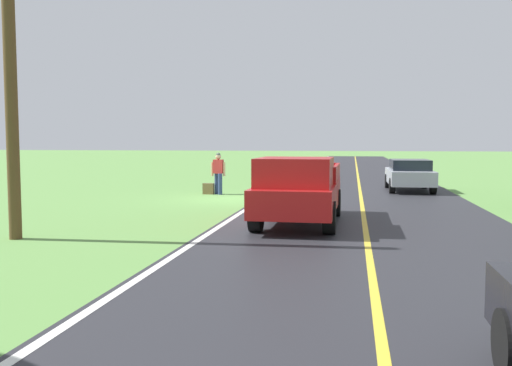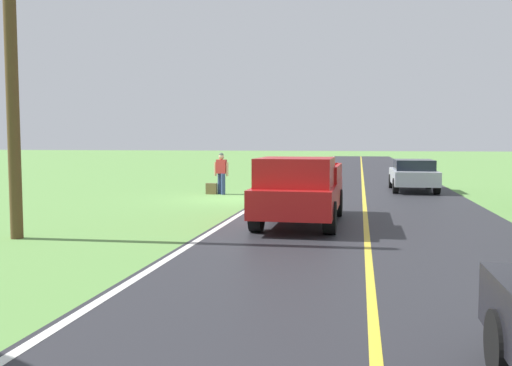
% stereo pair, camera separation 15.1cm
% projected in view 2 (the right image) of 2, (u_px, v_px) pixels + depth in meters
% --- Properties ---
extents(ground_plane, '(200.00, 200.00, 0.00)m').
position_uv_depth(ground_plane, '(237.00, 199.00, 21.45)').
color(ground_plane, '#609347').
extents(road_surface, '(7.89, 120.00, 0.00)m').
position_uv_depth(road_surface, '(364.00, 201.00, 20.56)').
color(road_surface, '#28282D').
rests_on(road_surface, ground).
extents(lane_edge_line, '(0.16, 117.60, 0.00)m').
position_uv_depth(lane_edge_line, '(264.00, 199.00, 21.25)').
color(lane_edge_line, silver).
rests_on(lane_edge_line, ground).
extents(lane_centre_line, '(0.14, 117.60, 0.00)m').
position_uv_depth(lane_centre_line, '(364.00, 201.00, 20.56)').
color(lane_centre_line, gold).
rests_on(lane_centre_line, ground).
extents(hitchhiker_walking, '(0.62, 0.52, 1.75)m').
position_uv_depth(hitchhiker_walking, '(222.00, 171.00, 23.28)').
color(hitchhiker_walking, navy).
rests_on(hitchhiker_walking, ground).
extents(suitcase_carried, '(0.47, 0.22, 0.46)m').
position_uv_depth(suitcase_carried, '(212.00, 189.00, 23.35)').
color(suitcase_carried, brown).
rests_on(suitcase_carried, ground).
extents(pickup_truck_passing, '(2.15, 5.42, 1.82)m').
position_uv_depth(pickup_truck_passing, '(300.00, 189.00, 14.88)').
color(pickup_truck_passing, '#B21919').
rests_on(pickup_truck_passing, ground).
extents(sedan_near_oncoming, '(1.95, 4.41, 1.41)m').
position_uv_depth(sedan_near_oncoming, '(413.00, 174.00, 24.79)').
color(sedan_near_oncoming, '#B2B7C1').
rests_on(sedan_near_oncoming, ground).
extents(utility_pole_roadside, '(0.28, 0.28, 8.76)m').
position_uv_depth(utility_pole_roadside, '(11.00, 46.00, 12.48)').
color(utility_pole_roadside, brown).
rests_on(utility_pole_roadside, ground).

